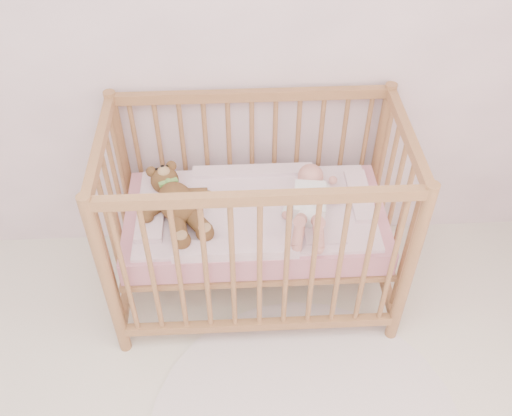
{
  "coord_description": "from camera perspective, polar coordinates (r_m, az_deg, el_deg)",
  "views": [
    {
      "loc": [
        0.29,
        -0.31,
        2.41
      ],
      "look_at": [
        0.39,
        1.55,
        0.62
      ],
      "focal_mm": 40.0,
      "sensor_mm": 36.0,
      "label": 1
    }
  ],
  "objects": [
    {
      "name": "teddy_bear",
      "position": [
        2.6,
        -7.9,
        0.58
      ],
      "size": [
        0.54,
        0.63,
        0.15
      ],
      "primitive_type": null,
      "rotation": [
        0.0,
        0.0,
        0.38
      ],
      "color": "brown",
      "rests_on": "blanket"
    },
    {
      "name": "mattress",
      "position": [
        2.72,
        -0.05,
        -1.32
      ],
      "size": [
        1.22,
        0.62,
        0.13
      ],
      "primitive_type": "cube",
      "color": "#CC7F8D",
      "rests_on": "crib"
    },
    {
      "name": "wall_back",
      "position": [
        2.56,
        -9.71,
        18.78
      ],
      "size": [
        4.0,
        0.02,
        2.7
      ],
      "primitive_type": "cube",
      "color": "white",
      "rests_on": "floor"
    },
    {
      "name": "crib",
      "position": [
        2.71,
        -0.05,
        -1.1
      ],
      "size": [
        1.36,
        0.76,
        1.0
      ],
      "primitive_type": null,
      "color": "#B67E4D",
      "rests_on": "floor"
    },
    {
      "name": "blanket",
      "position": [
        2.66,
        -0.05,
        -0.18
      ],
      "size": [
        1.1,
        0.58,
        0.06
      ],
      "primitive_type": null,
      "color": "pink",
      "rests_on": "mattress"
    },
    {
      "name": "baby",
      "position": [
        2.62,
        5.4,
        0.88
      ],
      "size": [
        0.34,
        0.59,
        0.13
      ],
      "primitive_type": null,
      "rotation": [
        0.0,
        0.0,
        -0.14
      ],
      "color": "white",
      "rests_on": "blanket"
    }
  ]
}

